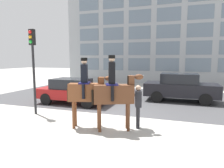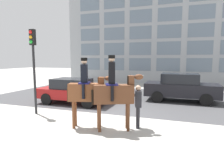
{
  "view_description": "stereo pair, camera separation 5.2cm",
  "coord_description": "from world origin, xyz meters",
  "px_view_note": "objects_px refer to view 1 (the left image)",
  "views": [
    {
      "loc": [
        2.76,
        -8.14,
        2.63
      ],
      "look_at": [
        0.25,
        -0.84,
        1.64
      ],
      "focal_mm": 32.0,
      "sensor_mm": 36.0,
      "label": 1
    },
    {
      "loc": [
        2.8,
        -8.12,
        2.63
      ],
      "look_at": [
        0.25,
        -0.84,
        1.64
      ],
      "focal_mm": 32.0,
      "sensor_mm": 36.0,
      "label": 2
    }
  ],
  "objects_px": {
    "mounted_horse_companion": "(115,92)",
    "pedestrian_bystander": "(138,103)",
    "street_car_near_lane": "(73,91)",
    "mounted_horse_lead": "(87,91)",
    "street_car_far_lane": "(180,87)",
    "traffic_light": "(33,58)"
  },
  "relations": [
    {
      "from": "mounted_horse_lead",
      "to": "street_car_near_lane",
      "type": "bearing_deg",
      "value": 110.28
    },
    {
      "from": "mounted_horse_lead",
      "to": "pedestrian_bystander",
      "type": "height_order",
      "value": "mounted_horse_lead"
    },
    {
      "from": "pedestrian_bystander",
      "to": "street_car_far_lane",
      "type": "height_order",
      "value": "street_car_far_lane"
    },
    {
      "from": "mounted_horse_companion",
      "to": "street_car_far_lane",
      "type": "xyz_separation_m",
      "value": [
        2.25,
        6.1,
        -0.55
      ]
    },
    {
      "from": "mounted_horse_companion",
      "to": "pedestrian_bystander",
      "type": "relative_size",
      "value": 1.68
    },
    {
      "from": "mounted_horse_companion",
      "to": "street_car_near_lane",
      "type": "xyz_separation_m",
      "value": [
        -3.7,
        3.37,
        -0.66
      ]
    },
    {
      "from": "street_car_near_lane",
      "to": "street_car_far_lane",
      "type": "xyz_separation_m",
      "value": [
        5.95,
        2.73,
        0.12
      ]
    },
    {
      "from": "mounted_horse_lead",
      "to": "street_car_near_lane",
      "type": "relative_size",
      "value": 0.64
    },
    {
      "from": "mounted_horse_lead",
      "to": "pedestrian_bystander",
      "type": "distance_m",
      "value": 1.97
    },
    {
      "from": "pedestrian_bystander",
      "to": "traffic_light",
      "type": "bearing_deg",
      "value": -20.79
    },
    {
      "from": "pedestrian_bystander",
      "to": "street_car_near_lane",
      "type": "distance_m",
      "value": 5.3
    },
    {
      "from": "mounted_horse_lead",
      "to": "traffic_light",
      "type": "height_order",
      "value": "traffic_light"
    },
    {
      "from": "mounted_horse_lead",
      "to": "traffic_light",
      "type": "distance_m",
      "value": 3.53
    },
    {
      "from": "mounted_horse_companion",
      "to": "pedestrian_bystander",
      "type": "height_order",
      "value": "mounted_horse_companion"
    },
    {
      "from": "street_car_near_lane",
      "to": "traffic_light",
      "type": "relative_size",
      "value": 1.05
    },
    {
      "from": "mounted_horse_companion",
      "to": "pedestrian_bystander",
      "type": "bearing_deg",
      "value": 9.46
    },
    {
      "from": "street_car_near_lane",
      "to": "street_car_far_lane",
      "type": "relative_size",
      "value": 0.96
    },
    {
      "from": "mounted_horse_lead",
      "to": "pedestrian_bystander",
      "type": "bearing_deg",
      "value": -0.6
    },
    {
      "from": "pedestrian_bystander",
      "to": "street_car_near_lane",
      "type": "height_order",
      "value": "pedestrian_bystander"
    },
    {
      "from": "street_car_far_lane",
      "to": "mounted_horse_companion",
      "type": "bearing_deg",
      "value": -110.24
    },
    {
      "from": "mounted_horse_companion",
      "to": "traffic_light",
      "type": "distance_m",
      "value": 4.52
    },
    {
      "from": "mounted_horse_lead",
      "to": "traffic_light",
      "type": "xyz_separation_m",
      "value": [
        -3.19,
        0.89,
        1.24
      ]
    }
  ]
}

